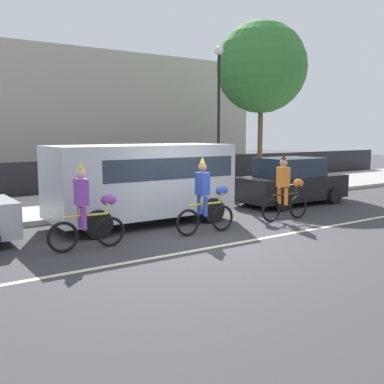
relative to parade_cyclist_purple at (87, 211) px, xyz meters
The scene contains 13 objects.
ground_plane 2.92m from the parade_cyclist_purple, 18.75° to the right, with size 80.00×80.00×0.00m, color #38383A.
road_centre_line 3.11m from the parade_cyclist_purple, 27.85° to the right, with size 36.00×0.14×0.01m, color beige.
sidewalk_curb 6.24m from the parade_cyclist_purple, 64.70° to the left, with size 60.00×5.00×0.15m, color #9E9B93.
fence_line 8.91m from the parade_cyclist_purple, 72.70° to the left, with size 40.00×0.08×1.40m, color black.
building_backdrop 17.40m from the parade_cyclist_purple, 83.59° to the left, with size 28.00×8.00×6.78m, color #B2A899.
parade_cyclist_purple is the anchor object (origin of this frame).
parade_cyclist_cobalt 3.03m from the parade_cyclist_purple, ahead, with size 1.72×0.50×1.92m.
parade_cyclist_orange 5.92m from the parade_cyclist_purple, ahead, with size 1.72×0.50×1.92m.
parked_van_silver 2.99m from the parade_cyclist_purple, 37.58° to the left, with size 5.00×2.22×2.18m.
parked_car_black 8.41m from the parade_cyclist_purple, 12.79° to the left, with size 4.10×1.92×1.64m.
street_lamp_post 10.51m from the parade_cyclist_purple, 36.06° to the left, with size 0.36×0.36×5.86m.
street_tree_near_lamp 14.46m from the parade_cyclist_purple, 31.60° to the left, with size 4.32×4.32×7.61m.
pedestrian_onlooker 8.67m from the parade_cyclist_purple, 44.02° to the left, with size 0.32×0.20×1.62m.
Camera 1 is at (-6.14, -8.19, 2.52)m, focal length 42.00 mm.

